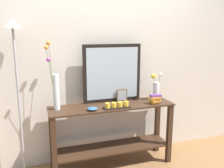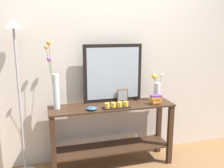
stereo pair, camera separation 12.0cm
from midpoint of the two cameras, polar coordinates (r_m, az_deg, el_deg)
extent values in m
cube|color=brown|center=(3.16, 1.14, -18.71)|extent=(7.00, 6.00, 0.02)
cube|color=beige|center=(3.02, -0.48, 7.19)|extent=(6.40, 0.08, 2.70)
cube|color=#382316|center=(2.84, 1.21, -5.25)|extent=(1.48, 0.38, 0.02)
cube|color=#382316|center=(3.05, 1.16, -14.81)|extent=(1.42, 0.34, 0.02)
cube|color=#382316|center=(2.74, -12.48, -15.02)|extent=(0.06, 0.06, 0.75)
cube|color=#382316|center=(3.12, 14.70, -11.63)|extent=(0.06, 0.06, 0.75)
cube|color=#382316|center=(3.02, -12.85, -12.37)|extent=(0.06, 0.06, 0.75)
cube|color=#382316|center=(3.36, 12.03, -9.67)|extent=(0.06, 0.06, 0.75)
cube|color=black|center=(2.92, 1.40, 2.56)|extent=(0.73, 0.03, 0.70)
cube|color=#9EADB7|center=(2.91, 1.49, 2.52)|extent=(0.65, 0.00, 0.62)
cylinder|color=silver|center=(2.72, -11.90, -1.79)|extent=(0.07, 0.07, 0.40)
cylinder|color=#4C753D|center=(2.70, -12.78, 1.92)|extent=(0.04, 0.05, 0.71)
sphere|color=orange|center=(2.68, -13.59, 9.46)|extent=(0.05, 0.05, 0.05)
cylinder|color=#4C753D|center=(2.66, -12.85, 1.33)|extent=(0.09, 0.07, 0.67)
sphere|color=orange|center=(2.58, -14.14, 8.48)|extent=(0.04, 0.04, 0.04)
cylinder|color=#4C753D|center=(2.76, -12.73, 0.22)|extent=(0.05, 0.11, 0.53)
sphere|color=#B24CB7|center=(2.77, -13.51, 5.76)|extent=(0.05, 0.05, 0.05)
cylinder|color=silver|center=(3.06, 11.73, -1.81)|extent=(0.08, 0.08, 0.23)
cylinder|color=#4C753D|center=(3.08, 12.17, -0.66)|extent=(0.07, 0.01, 0.30)
sphere|color=silver|center=(3.07, 12.82, 2.13)|extent=(0.04, 0.04, 0.04)
cylinder|color=#4C753D|center=(3.08, 11.60, -0.80)|extent=(0.02, 0.03, 0.29)
sphere|color=orange|center=(3.06, 11.50, 1.85)|extent=(0.05, 0.05, 0.05)
cylinder|color=#4C753D|center=(3.02, 11.46, -0.93)|extent=(0.06, 0.02, 0.30)
sphere|color=yellow|center=(2.97, 11.15, 1.79)|extent=(0.06, 0.06, 0.06)
cube|color=black|center=(2.74, 2.35, -5.59)|extent=(0.32, 0.09, 0.01)
cylinder|color=gold|center=(2.70, 0.11, -5.12)|extent=(0.06, 0.06, 0.05)
cylinder|color=gold|center=(2.72, 1.61, -4.99)|extent=(0.06, 0.06, 0.05)
cylinder|color=gold|center=(2.74, 3.10, -4.86)|extent=(0.06, 0.06, 0.05)
cylinder|color=gold|center=(2.76, 4.55, -4.72)|extent=(0.06, 0.06, 0.05)
cube|color=brown|center=(2.98, 3.66, -2.71)|extent=(0.14, 0.01, 0.15)
cube|color=#939BA1|center=(2.98, 3.70, -2.74)|extent=(0.11, 0.00, 0.13)
cylinder|color=#2D5B84|center=(2.67, -3.57, -6.11)|extent=(0.05, 0.05, 0.01)
ellipsoid|color=#2D5B84|center=(2.67, -3.57, -5.76)|extent=(0.12, 0.12, 0.03)
cube|color=orange|center=(2.94, 11.40, -4.46)|extent=(0.11, 0.09, 0.02)
cube|color=orange|center=(2.93, 11.51, -4.08)|extent=(0.12, 0.09, 0.03)
cube|color=gold|center=(2.93, 11.28, -3.63)|extent=(0.12, 0.08, 0.02)
cube|color=orange|center=(2.91, 11.49, -3.32)|extent=(0.13, 0.09, 0.02)
cube|color=#663884|center=(2.91, 11.60, -2.83)|extent=(0.14, 0.08, 0.03)
cylinder|color=#9E9EA3|center=(2.80, -19.87, -4.68)|extent=(0.02, 0.02, 1.63)
cone|color=beige|center=(2.69, -21.25, 13.29)|extent=(0.18, 0.18, 0.10)
camera|label=1|loc=(0.06, -88.76, 0.27)|focal=38.51mm
camera|label=2|loc=(0.06, 91.24, -0.27)|focal=38.51mm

